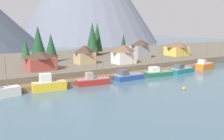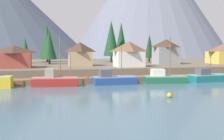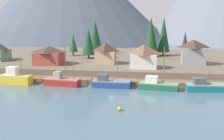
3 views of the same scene
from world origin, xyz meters
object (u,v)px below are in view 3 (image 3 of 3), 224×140
object	(u,v)px
fishing_boat_teal	(205,86)
conifer_mid_right	(151,34)
fishing_boat_yellow	(16,78)
house_grey	(193,52)
conifer_mid_left	(164,35)
house_tan	(106,53)
conifer_near_left	(73,43)
conifer_back_left	(95,36)
fishing_boat_red	(62,81)
fishing_boat_green	(158,85)
channel_buoy	(120,109)
conifer_near_right	(185,44)
fishing_boat_blue	(110,83)
house_red	(49,55)
house_white	(144,56)
conifer_back_right	(88,42)

from	to	relation	value
fishing_boat_teal	conifer_mid_right	bearing A→B (deg)	102.92
fishing_boat_yellow	house_grey	xyz separation A→B (m)	(42.31, 19.89, 4.55)
house_grey	conifer_mid_left	world-z (taller)	conifer_mid_left
house_tan	conifer_near_left	world-z (taller)	conifer_near_left
conifer_back_left	house_grey	bearing A→B (deg)	-32.25
fishing_boat_red	house_grey	xyz separation A→B (m)	(31.18, 20.10, 4.93)
fishing_boat_green	channel_buoy	world-z (taller)	fishing_boat_green
conifer_mid_right	conifer_near_right	bearing A→B (deg)	-31.37
fishing_boat_red	fishing_boat_blue	xyz separation A→B (m)	(11.08, 0.14, -0.06)
fishing_boat_teal	house_red	size ratio (longest dim) A/B	1.09
house_grey	conifer_near_left	xyz separation A→B (m)	(-38.07, 13.61, 0.92)
house_grey	house_white	distance (m)	15.64
fishing_boat_blue	conifer_mid_left	world-z (taller)	conifer_mid_left
conifer_mid_left	conifer_mid_right	bearing A→B (deg)	-140.18
house_tan	conifer_back_right	world-z (taller)	conifer_back_right
conifer_mid_right	conifer_back_left	xyz separation A→B (m)	(-19.80, 5.07, -1.03)
fishing_boat_yellow	fishing_boat_green	distance (m)	32.51
house_red	conifer_near_left	world-z (taller)	conifer_near_left
house_red	conifer_near_left	xyz separation A→B (m)	(1.32, 19.24, 1.82)
house_grey	fishing_boat_yellow	bearing A→B (deg)	-154.83
conifer_near_left	conifer_mid_left	size ratio (longest dim) A/B	0.57
fishing_boat_blue	channel_buoy	bearing A→B (deg)	-76.51
house_tan	conifer_near_right	distance (m)	25.13
fishing_boat_yellow	fishing_boat_green	xyz separation A→B (m)	(32.50, -0.49, -0.44)
fishing_boat_yellow	channel_buoy	xyz separation A→B (m)	(26.23, -16.14, -1.07)
conifer_near_left	conifer_back_right	world-z (taller)	conifer_back_right
conifer_near_right	channel_buoy	world-z (taller)	conifer_near_right
fishing_boat_teal	house_tan	size ratio (longest dim) A/B	1.43
house_grey	house_tan	size ratio (longest dim) A/B	1.16
house_white	conifer_near_right	xyz separation A→B (m)	(11.80, 16.81, 1.91)
house_grey	house_red	world-z (taller)	house_grey
fishing_boat_green	house_white	bearing A→B (deg)	114.48
house_red	conifer_near_left	bearing A→B (deg)	86.07
house_grey	conifer_back_right	xyz separation A→B (m)	(-31.33, 7.74, 1.81)
house_grey	conifer_mid_left	bearing A→B (deg)	112.39
channel_buoy	house_white	bearing A→B (deg)	84.27
fishing_boat_blue	fishing_boat_teal	distance (m)	20.11
fishing_boat_teal	conifer_back_left	world-z (taller)	conifer_back_left
fishing_boat_teal	conifer_near_right	size ratio (longest dim) A/B	0.98
fishing_boat_red	house_red	size ratio (longest dim) A/B	1.19
fishing_boat_yellow	channel_buoy	world-z (taller)	fishing_boat_yellow
fishing_boat_green	conifer_near_left	bearing A→B (deg)	138.24
channel_buoy	conifer_mid_right	bearing A→B (deg)	85.30
house_red	fishing_boat_red	bearing A→B (deg)	-60.42
fishing_boat_red	conifer_near_left	xyz separation A→B (m)	(-6.89, 33.71, 5.85)
conifer_mid_right	conifer_back_right	bearing A→B (deg)	-159.69
fishing_boat_teal	conifer_near_right	bearing A→B (deg)	87.24
fishing_boat_blue	channel_buoy	xyz separation A→B (m)	(4.02, -16.06, -0.63)
conifer_back_left	conifer_near_left	bearing A→B (deg)	-134.96
fishing_boat_red	fishing_boat_teal	bearing A→B (deg)	7.38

